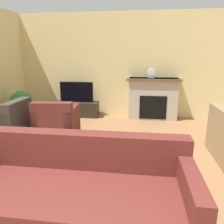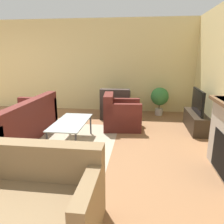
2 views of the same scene
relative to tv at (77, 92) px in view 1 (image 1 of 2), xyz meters
name	(u,v)px [view 1 (image 1 of 2)]	position (x,y,z in m)	size (l,w,h in m)	color
wall_back	(121,66)	(1.16, 0.29, 0.68)	(8.49, 0.06, 2.70)	beige
area_rug	(99,166)	(1.12, -2.67, -0.67)	(2.40, 1.79, 0.00)	#B7A88E
fireplace	(153,98)	(2.02, 0.06, -0.11)	(1.35, 0.45, 1.06)	#B2A899
tv_stand	(77,109)	(0.00, 0.00, -0.47)	(1.15, 0.36, 0.40)	#2D2319
tv	(77,92)	(0.00, 0.00, 0.00)	(0.90, 0.06, 0.54)	black
couch_sectional	(74,194)	(1.08, -3.77, -0.39)	(2.32, 0.96, 0.82)	#5B231E
armchair_by_window	(4,127)	(-0.87, -1.95, -0.37)	(0.89, 0.78, 0.82)	#3D332D
armchair_accent	(57,125)	(0.12, -1.73, -0.37)	(0.81, 0.90, 0.82)	#5B231E
coffee_table	(99,140)	(1.12, -2.60, -0.27)	(1.20, 0.59, 0.44)	#333338
potted_plant	(22,102)	(-1.17, -0.74, -0.16)	(0.50, 0.50, 0.79)	beige
mantel_clock	(151,73)	(1.96, 0.06, 0.53)	(0.23, 0.07, 0.26)	beige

